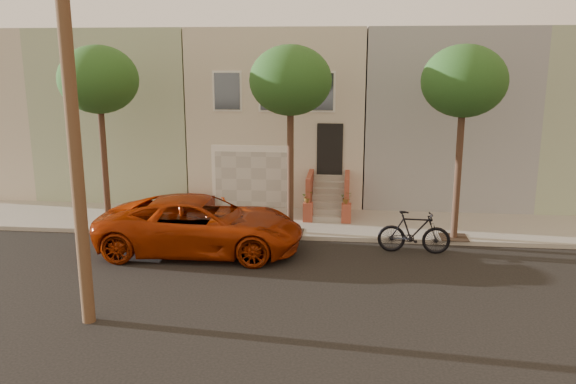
# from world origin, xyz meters

# --- Properties ---
(ground) EXTENTS (90.00, 90.00, 0.00)m
(ground) POSITION_xyz_m (0.00, 0.00, 0.00)
(ground) COLOR black
(ground) RESTS_ON ground
(sidewalk) EXTENTS (40.00, 3.70, 0.15)m
(sidewalk) POSITION_xyz_m (0.00, 5.35, 0.07)
(sidewalk) COLOR gray
(sidewalk) RESTS_ON ground
(house_row) EXTENTS (33.10, 11.70, 7.00)m
(house_row) POSITION_xyz_m (0.00, 11.19, 3.64)
(house_row) COLOR #BBB19F
(house_row) RESTS_ON sidewalk
(tree_left) EXTENTS (2.70, 2.57, 6.30)m
(tree_left) POSITION_xyz_m (-5.50, 3.90, 5.26)
(tree_left) COLOR #2D2116
(tree_left) RESTS_ON sidewalk
(tree_mid) EXTENTS (2.70, 2.57, 6.30)m
(tree_mid) POSITION_xyz_m (1.00, 3.90, 5.26)
(tree_mid) COLOR #2D2116
(tree_mid) RESTS_ON sidewalk
(tree_right) EXTENTS (2.70, 2.57, 6.30)m
(tree_right) POSITION_xyz_m (6.50, 3.90, 5.26)
(tree_right) COLOR #2D2116
(tree_right) RESTS_ON sidewalk
(pickup_truck) EXTENTS (6.47, 3.12, 1.78)m
(pickup_truck) POSITION_xyz_m (-1.62, 1.98, 0.89)
(pickup_truck) COLOR #902504
(pickup_truck) RESTS_ON ground
(motorcycle) EXTENTS (2.28, 0.75, 1.35)m
(motorcycle) POSITION_xyz_m (5.04, 2.60, 0.68)
(motorcycle) COLOR black
(motorcycle) RESTS_ON ground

